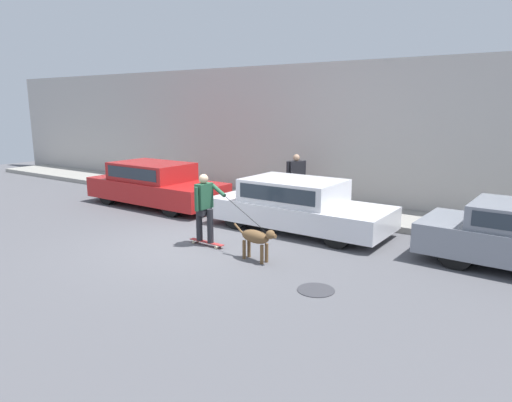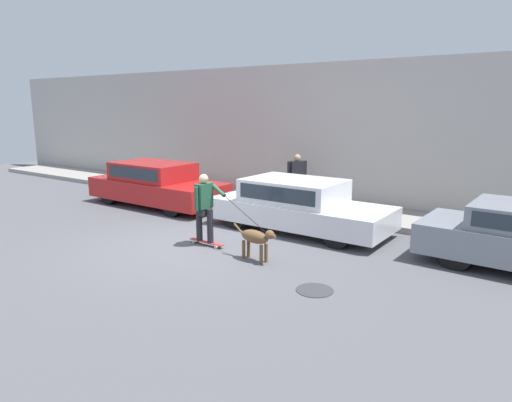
{
  "view_description": "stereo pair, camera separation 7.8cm",
  "coord_description": "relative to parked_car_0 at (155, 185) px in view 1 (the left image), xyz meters",
  "views": [
    {
      "loc": [
        6.73,
        -7.28,
        3.07
      ],
      "look_at": [
        1.03,
        1.04,
        0.95
      ],
      "focal_mm": 32.0,
      "sensor_mm": 36.0,
      "label": 1
    },
    {
      "loc": [
        6.8,
        -7.24,
        3.07
      ],
      "look_at": [
        1.03,
        1.04,
        0.95
      ],
      "focal_mm": 32.0,
      "sensor_mm": 36.0,
      "label": 2
    }
  ],
  "objects": [
    {
      "name": "parked_car_1",
      "position": [
        5.05,
        -0.0,
        -0.03
      ],
      "size": [
        4.53,
        1.89,
        1.28
      ],
      "rotation": [
        0.0,
        0.0,
        -0.01
      ],
      "color": "black",
      "rests_on": "ground_plane"
    },
    {
      "name": "sidewalk_curb",
      "position": [
        3.73,
        2.14,
        -0.57
      ],
      "size": [
        30.0,
        2.0,
        0.16
      ],
      "color": "gray",
      "rests_on": "ground_plane"
    },
    {
      "name": "dog",
      "position": [
        5.53,
        -2.51,
        -0.18
      ],
      "size": [
        1.11,
        0.35,
        0.71
      ],
      "rotation": [
        0.0,
        0.0,
        -0.13
      ],
      "color": "brown",
      "rests_on": "ground_plane"
    },
    {
      "name": "parked_car_0",
      "position": [
        0.0,
        0.0,
        0.0
      ],
      "size": [
        4.6,
        1.84,
        1.34
      ],
      "rotation": [
        0.0,
        0.0,
        -0.01
      ],
      "color": "black",
      "rests_on": "ground_plane"
    },
    {
      "name": "back_wall",
      "position": [
        3.73,
        3.31,
        1.52
      ],
      "size": [
        32.0,
        0.3,
        4.35
      ],
      "color": "#B2ADA8",
      "rests_on": "ground_plane"
    },
    {
      "name": "ground_plane",
      "position": [
        3.73,
        -2.45,
        -0.65
      ],
      "size": [
        36.0,
        36.0,
        0.0
      ],
      "primitive_type": "plane",
      "color": "#545459"
    },
    {
      "name": "manhole_cover",
      "position": [
        7.21,
        -3.18,
        -0.65
      ],
      "size": [
        0.64,
        0.64,
        0.01
      ],
      "color": "#38383D",
      "rests_on": "ground_plane"
    },
    {
      "name": "skateboarder",
      "position": [
        3.99,
        -2.29,
        0.26
      ],
      "size": [
        2.34,
        0.57,
        1.61
      ],
      "rotation": [
        0.0,
        0.0,
        -0.03
      ],
      "color": "beige",
      "rests_on": "ground_plane"
    },
    {
      "name": "pedestrian_with_bag",
      "position": [
        3.82,
        2.05,
        0.31
      ],
      "size": [
        0.5,
        0.66,
        1.5
      ],
      "rotation": [
        0.0,
        0.0,
        2.55
      ],
      "color": "brown",
      "rests_on": "sidewalk_curb"
    }
  ]
}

